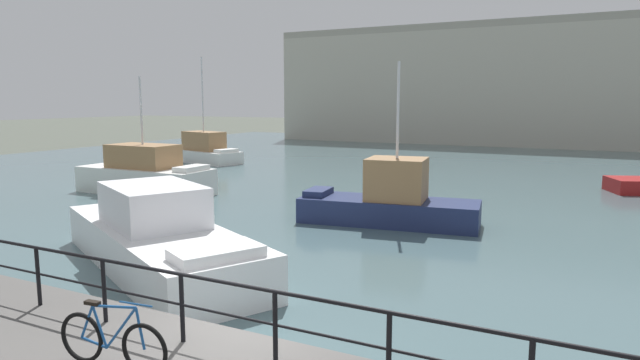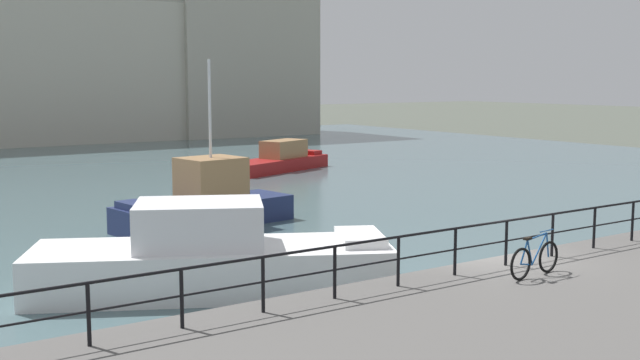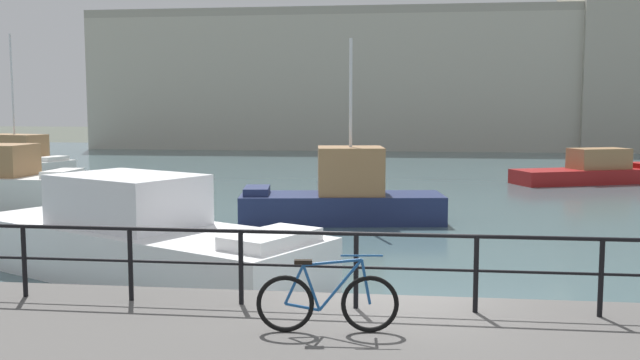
{
  "view_description": "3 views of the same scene",
  "coord_description": "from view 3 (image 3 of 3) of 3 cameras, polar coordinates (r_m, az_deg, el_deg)",
  "views": [
    {
      "loc": [
        4.88,
        -6.76,
        4.56
      ],
      "look_at": [
        -0.82,
        4.48,
        2.72
      ],
      "focal_mm": 30.63,
      "sensor_mm": 36.0,
      "label": 1
    },
    {
      "loc": [
        -14.12,
        -12.95,
        5.28
      ],
      "look_at": [
        -0.59,
        6.72,
        2.17
      ],
      "focal_mm": 43.89,
      "sensor_mm": 36.0,
      "label": 2
    },
    {
      "loc": [
        0.16,
        -10.11,
        3.75
      ],
      "look_at": [
        -1.73,
        5.33,
        2.11
      ],
      "focal_mm": 38.74,
      "sensor_mm": 36.0,
      "label": 3
    }
  ],
  "objects": [
    {
      "name": "moored_harbor_tender",
      "position": [
        15.67,
        -14.78,
        -4.9
      ],
      "size": [
        9.09,
        6.5,
        2.27
      ],
      "rotation": [
        0.0,
        0.0,
        -0.48
      ],
      "color": "white",
      "rests_on": "water_basin"
    },
    {
      "name": "water_basin",
      "position": [
        40.49,
        6.74,
        0.66
      ],
      "size": [
        80.0,
        60.0,
        0.01
      ],
      "primitive_type": "cube",
      "color": "#476066",
      "rests_on": "ground_plane"
    },
    {
      "name": "ground_plane",
      "position": [
        10.79,
        5.89,
        -14.35
      ],
      "size": [
        240.0,
        240.0,
        0.0
      ],
      "primitive_type": "plane",
      "color": "#4C5147"
    },
    {
      "name": "moored_small_launch",
      "position": [
        36.79,
        21.48,
        0.69
      ],
      "size": [
        7.73,
        4.73,
        1.72
      ],
      "rotation": [
        0.0,
        0.0,
        0.38
      ],
      "color": "maroon",
      "rests_on": "water_basin"
    },
    {
      "name": "quay_railing",
      "position": [
        9.59,
        7.9,
        -6.36
      ],
      "size": [
        24.54,
        0.07,
        1.08
      ],
      "color": "black",
      "rests_on": "quay_promenade"
    },
    {
      "name": "moored_green_narrowboat",
      "position": [
        41.52,
        -24.07,
        1.49
      ],
      "size": [
        7.57,
        4.06,
        7.7
      ],
      "rotation": [
        0.0,
        0.0,
        -0.26
      ],
      "color": "white",
      "rests_on": "water_basin"
    },
    {
      "name": "moored_blue_motorboat",
      "position": [
        22.56,
        1.91,
        -1.33
      ],
      "size": [
        6.8,
        2.99,
        5.95
      ],
      "rotation": [
        0.0,
        0.0,
        3.28
      ],
      "color": "navy",
      "rests_on": "water_basin"
    },
    {
      "name": "harbor_building",
      "position": [
        64.67,
        12.31,
        8.39
      ],
      "size": [
        56.36,
        11.41,
        17.11
      ],
      "color": "#B2AD9E",
      "rests_on": "ground_plane"
    },
    {
      "name": "parked_bicycle",
      "position": [
        8.67,
        0.61,
        -10.01
      ],
      "size": [
        1.77,
        0.26,
        0.98
      ],
      "rotation": [
        0.0,
        0.0,
        0.11
      ],
      "color": "black",
      "rests_on": "quay_promenade"
    }
  ]
}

